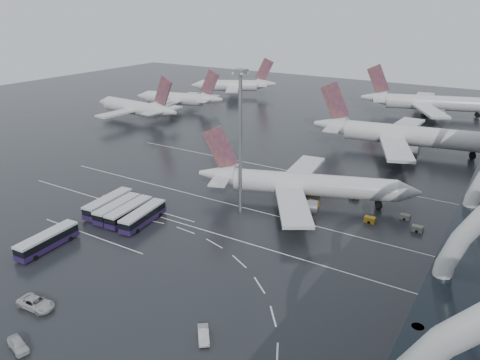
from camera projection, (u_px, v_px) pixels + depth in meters
The scene contains 26 objects.
ground at pixel (234, 234), 95.16m from camera, with size 420.00×420.00×0.00m, color black.
lane_marking_near at pixel (228, 237), 93.58m from camera, with size 120.00×0.25×0.01m, color white.
lane_marking_mid at pixel (263, 212), 104.66m from camera, with size 120.00×0.25×0.01m, color white.
lane_marking_far at pixel (313, 176), 126.83m from camera, with size 120.00×0.25×0.01m, color white.
bus_bay_line_south at pixel (91, 235), 94.40m from camera, with size 28.00×0.25×0.01m, color white.
bus_bay_line_north at pixel (146, 208), 107.07m from camera, with size 28.00×0.25×0.01m, color white.
airliner_main at pixel (302, 185), 108.73m from camera, with size 49.91×43.30×17.42m.
airliner_gate_b at pixel (404, 135), 145.72m from camera, with size 59.37×52.78×20.64m.
airliner_gate_c at pixel (429, 103), 192.89m from camera, with size 55.94×50.91×20.31m.
jet_remote_west at pixel (137, 108), 184.09m from camera, with size 43.92×35.39×19.13m.
jet_remote_mid at pixel (180, 99), 203.58m from camera, with size 41.08×33.28×17.94m.
jet_remote_far at pixel (235, 85), 235.17m from camera, with size 39.41×32.30×18.54m.
bus_row_near_a at pixel (108, 204), 104.78m from camera, with size 4.39×13.66×3.31m.
bus_row_near_b at pixel (117, 209), 102.38m from camera, with size 4.22×13.03×3.15m.
bus_row_near_c at pixel (129, 212), 100.86m from camera, with size 4.14×13.11×3.17m.
bus_row_near_d at pixel (143, 216), 98.77m from camera, with size 4.74×13.37×3.22m.
bus_row_far_b at pixel (47, 240), 88.70m from camera, with size 3.90×13.21×3.21m.
van_curve_a at pixel (36, 303), 71.73m from camera, with size 2.85×6.19×1.72m, color #BDBDBD.
van_curve_b at pixel (18, 345), 63.19m from camera, with size 1.81×4.50×1.53m, color #BDBDBD.
van_curve_c at pixel (204, 334), 65.21m from camera, with size 1.49×4.28×1.41m, color #BDBDBD.
floodlight_mast at pixel (240, 126), 97.96m from camera, with size 2.42×2.42×31.52m.
gse_cart_belly_a at pixel (370, 220), 99.76m from camera, with size 2.30×1.36×1.25m, color #B27D17.
gse_cart_belly_b at pixel (405, 217), 101.24m from camera, with size 2.10×1.24×1.15m, color slate.
gse_cart_belly_c at pixel (313, 204), 107.70m from camera, with size 2.42×1.43×1.32m, color #B27D17.
gse_cart_belly_d at pixel (417, 229), 95.81m from camera, with size 2.25×1.33×1.23m, color slate.
gse_cart_belly_e at pixel (355, 196), 112.17m from camera, with size 2.19×1.30×1.20m, color #B27D17.
Camera 1 is at (46.22, -71.37, 44.11)m, focal length 35.00 mm.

